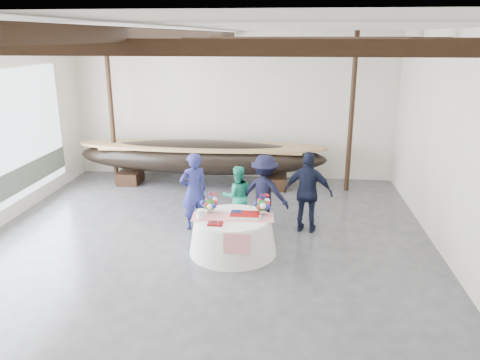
# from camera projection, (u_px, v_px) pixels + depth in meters

# --- Properties ---
(floor) EXTENTS (10.00, 12.00, 0.01)m
(floor) POSITION_uv_depth(u_px,v_px,m) (198.00, 260.00, 9.52)
(floor) COLOR #3D3D42
(floor) RESTS_ON ground
(wall_back) EXTENTS (10.00, 0.02, 4.50)m
(wall_back) POSITION_uv_depth(u_px,v_px,m) (233.00, 106.00, 14.55)
(wall_back) COLOR silver
(wall_back) RESTS_ON ground
(wall_right) EXTENTS (0.02, 12.00, 4.50)m
(wall_right) POSITION_uv_depth(u_px,v_px,m) (470.00, 159.00, 8.34)
(wall_right) COLOR silver
(wall_right) RESTS_ON ground
(ceiling) EXTENTS (10.00, 12.00, 0.01)m
(ceiling) POSITION_uv_depth(u_px,v_px,m) (191.00, 28.00, 8.18)
(ceiling) COLOR white
(ceiling) RESTS_ON wall_back
(pavilion_structure) EXTENTS (9.80, 11.76, 4.50)m
(pavilion_structure) POSITION_uv_depth(u_px,v_px,m) (200.00, 55.00, 9.12)
(pavilion_structure) COLOR black
(pavilion_structure) RESTS_ON ground
(longboat_display) EXTENTS (7.46, 1.49, 1.40)m
(longboat_display) POSITION_uv_depth(u_px,v_px,m) (201.00, 157.00, 13.98)
(longboat_display) COLOR black
(longboat_display) RESTS_ON ground
(banquet_table) EXTENTS (1.82, 1.82, 0.78)m
(banquet_table) POSITION_uv_depth(u_px,v_px,m) (233.00, 235.00, 9.76)
(banquet_table) COLOR white
(banquet_table) RESTS_ON ground
(tabletop_items) EXTENTS (1.72, 0.95, 0.40)m
(tabletop_items) POSITION_uv_depth(u_px,v_px,m) (234.00, 208.00, 9.72)
(tabletop_items) COLOR red
(tabletop_items) RESTS_ON banquet_table
(guest_woman_blue) EXTENTS (0.80, 0.73, 1.82)m
(guest_woman_blue) POSITION_uv_depth(u_px,v_px,m) (194.00, 191.00, 10.84)
(guest_woman_blue) COLOR navy
(guest_woman_blue) RESTS_ON ground
(guest_woman_teal) EXTENTS (0.84, 0.73, 1.47)m
(guest_woman_teal) POSITION_uv_depth(u_px,v_px,m) (237.00, 196.00, 11.05)
(guest_woman_teal) COLOR #20A680
(guest_woman_teal) RESTS_ON ground
(guest_man_left) EXTENTS (1.30, 0.99, 1.79)m
(guest_man_left) POSITION_uv_depth(u_px,v_px,m) (265.00, 193.00, 10.79)
(guest_man_left) COLOR black
(guest_man_left) RESTS_ON ground
(guest_man_right) EXTENTS (1.18, 0.68, 1.90)m
(guest_man_right) POSITION_uv_depth(u_px,v_px,m) (308.00, 192.00, 10.64)
(guest_man_right) COLOR black
(guest_man_right) RESTS_ON ground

